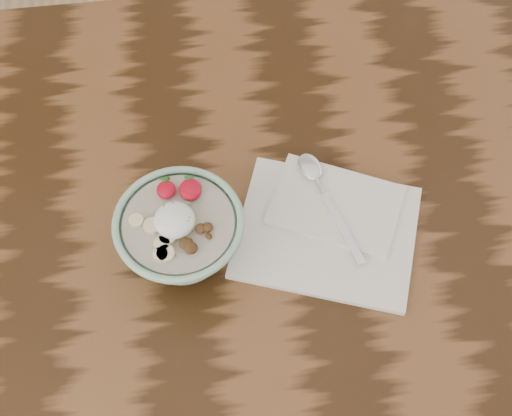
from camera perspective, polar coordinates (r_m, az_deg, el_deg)
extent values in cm
cube|color=black|center=(107.53, 4.66, 0.06)|extent=(160.00, 90.00, 4.00)
cylinder|color=#8FC1A1|center=(101.28, -5.76, -3.57)|extent=(7.65, 7.65, 1.09)
torus|color=#8FC1A1|center=(93.40, -6.24, -1.16)|extent=(17.38, 17.38, 1.00)
cylinder|color=beige|center=(93.88, -6.21, -1.32)|extent=(14.74, 14.74, 0.91)
ellipsoid|color=white|center=(92.54, -6.53, -0.97)|extent=(5.39, 5.39, 2.97)
ellipsoid|color=#B9081C|center=(95.37, -7.19, 1.46)|extent=(2.57, 2.83, 1.41)
cone|color=#286623|center=(95.73, -7.26, 2.14)|extent=(1.40, 1.03, 1.52)
ellipsoid|color=#B9081C|center=(94.87, -5.28, 1.47)|extent=(3.06, 3.36, 1.68)
cone|color=#286623|center=(95.34, -5.36, 2.27)|extent=(1.40, 1.03, 1.52)
cylinder|color=beige|center=(93.24, -8.32, -1.43)|extent=(2.26, 2.26, 0.70)
cylinder|color=beige|center=(91.83, -7.53, -2.88)|extent=(2.11, 2.11, 0.70)
cylinder|color=beige|center=(92.18, -7.08, -2.35)|extent=(2.19, 2.19, 0.70)
cylinder|color=beige|center=(91.17, -7.65, -3.74)|extent=(2.00, 2.00, 0.70)
cylinder|color=beige|center=(93.91, -9.56, -1.03)|extent=(1.98, 1.98, 0.70)
cylinder|color=beige|center=(91.15, -7.25, -3.65)|extent=(2.32, 2.32, 0.70)
ellipsoid|color=#533518|center=(92.19, -4.44, -1.65)|extent=(2.07, 2.05, 1.11)
ellipsoid|color=#533518|center=(91.71, -5.72, -2.57)|extent=(1.46, 1.28, 0.74)
ellipsoid|color=#533518|center=(90.93, -5.21, -3.21)|extent=(2.40, 2.40, 1.27)
ellipsoid|color=#533518|center=(91.37, -5.72, -2.84)|extent=(2.12, 2.12, 0.99)
ellipsoid|color=#533518|center=(91.32, -5.27, -2.96)|extent=(1.29, 1.48, 0.92)
ellipsoid|color=#533518|center=(91.60, -5.36, -2.72)|extent=(1.27, 1.37, 0.55)
ellipsoid|color=#533518|center=(92.24, -3.91, -1.55)|extent=(1.54, 1.47, 1.10)
ellipsoid|color=#533518|center=(91.77, -3.81, -2.25)|extent=(1.19, 1.36, 0.64)
ellipsoid|color=#533518|center=(91.31, -5.58, -3.01)|extent=(1.72, 1.68, 0.80)
cylinder|color=#4F8136|center=(92.49, -6.52, 0.19)|extent=(0.72, 1.25, 0.22)
cylinder|color=#4F8136|center=(91.04, -6.14, -1.34)|extent=(0.59, 1.19, 0.22)
cylinder|color=#4F8136|center=(91.92, -7.33, -0.60)|extent=(0.50, 1.33, 0.23)
cylinder|color=#4F8136|center=(91.29, -6.96, -1.22)|extent=(0.63, 1.50, 0.23)
cylinder|color=#4F8136|center=(91.06, -5.77, -1.25)|extent=(1.24, 0.95, 0.23)
cylinder|color=#4F8136|center=(91.83, -6.86, -0.59)|extent=(0.79, 1.46, 0.23)
cylinder|color=#4F8136|center=(91.91, -7.53, -0.65)|extent=(0.47, 1.21, 0.22)
cylinder|color=#4F8136|center=(91.47, -5.64, -0.76)|extent=(1.08, 0.31, 0.22)
cylinder|color=#4F8136|center=(92.55, -7.35, 0.09)|extent=(0.38, 1.17, 0.22)
cylinder|color=#4F8136|center=(91.33, -6.90, -1.16)|extent=(1.07, 1.08, 0.23)
cylinder|color=#4F8136|center=(91.94, -7.33, -0.58)|extent=(0.61, 1.50, 0.23)
cylinder|color=#4F8136|center=(92.53, -5.41, 0.43)|extent=(1.05, 0.53, 0.22)
cylinder|color=#4F8136|center=(91.06, -6.71, -1.44)|extent=(0.36, 1.10, 0.22)
cube|color=white|center=(102.84, 5.67, -1.93)|extent=(30.39, 27.50, 0.96)
cube|color=white|center=(104.27, 6.38, 0.25)|extent=(21.91, 19.23, 0.58)
cube|color=silver|center=(101.99, 6.93, -1.58)|extent=(4.53, 12.34, 0.38)
cylinder|color=silver|center=(105.11, 5.06, 1.95)|extent=(1.61, 3.34, 0.76)
ellipsoid|color=silver|center=(106.43, 4.35, 3.31)|extent=(4.55, 5.69, 1.03)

